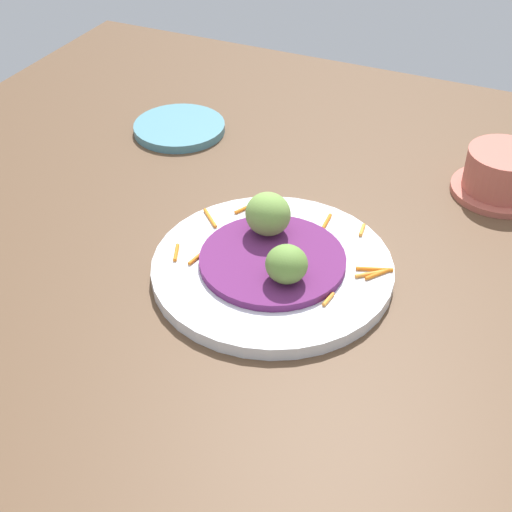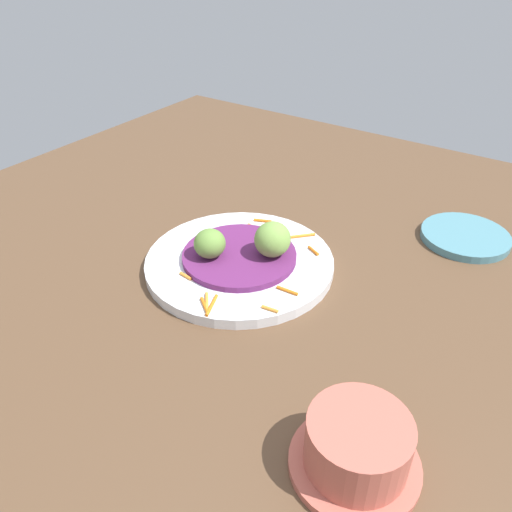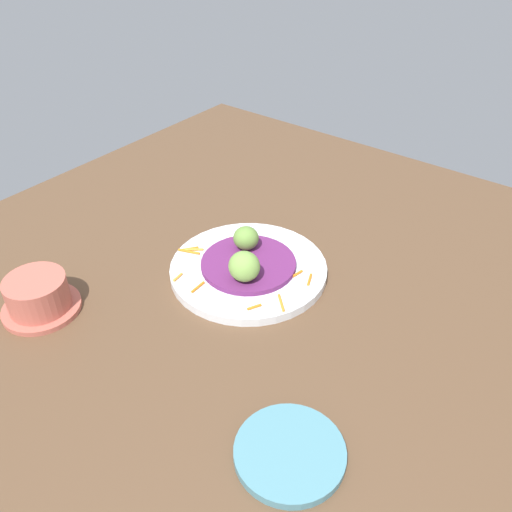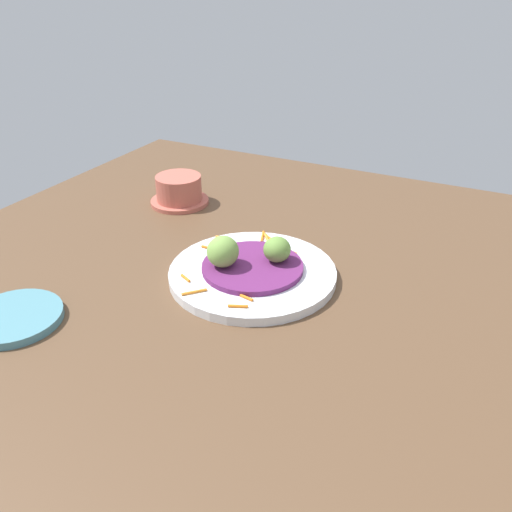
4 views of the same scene
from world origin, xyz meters
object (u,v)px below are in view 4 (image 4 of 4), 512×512
at_px(guac_scoop_center, 277,249).
at_px(main_plate, 250,273).
at_px(guac_scoop_left, 221,253).
at_px(terracotta_bowl, 179,191).
at_px(side_plate_small, 14,318).

bearing_deg(guac_scoop_center, main_plate, 39.15).
distance_m(main_plate, guac_scoop_center, 0.05).
xyz_separation_m(main_plate, guac_scoop_left, (0.03, 0.03, 0.04)).
bearing_deg(terracotta_bowl, guac_scoop_center, 150.49).
distance_m(main_plate, side_plate_small, 0.33).
bearing_deg(side_plate_small, terracotta_bowl, -86.75).
bearing_deg(main_plate, terracotta_bowl, -36.70).
bearing_deg(terracotta_bowl, guac_scoop_left, 135.62).
bearing_deg(guac_scoop_center, guac_scoop_left, 39.15).
xyz_separation_m(guac_scoop_center, side_plate_small, (0.26, 0.27, -0.04)).
relative_size(side_plate_small, terracotta_bowl, 1.10).
bearing_deg(side_plate_small, guac_scoop_center, -134.14).
distance_m(guac_scoop_left, side_plate_small, 0.29).
height_order(guac_scoop_left, terracotta_bowl, guac_scoop_left).
bearing_deg(main_plate, guac_scoop_center, -140.85).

